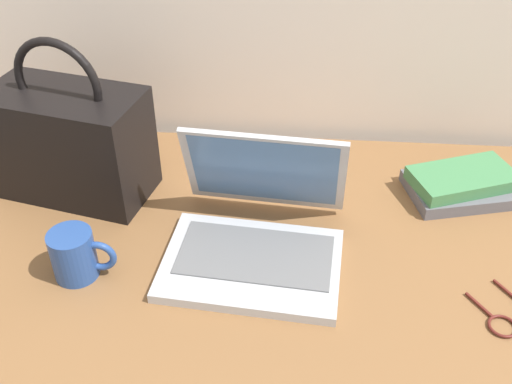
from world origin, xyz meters
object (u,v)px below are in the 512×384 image
object	(u,v)px
laptop	(256,231)
coffee_mug	(75,254)
handbag	(70,141)
book_stack	(461,184)

from	to	relation	value
laptop	coffee_mug	xyz separation A→B (m)	(-0.30, -0.09, 0.00)
laptop	handbag	world-z (taller)	handbag
coffee_mug	book_stack	xyz separation A→B (m)	(0.71, 0.29, -0.02)
laptop	handbag	distance (m)	0.42
coffee_mug	handbag	bearing A→B (deg)	107.50
laptop	book_stack	world-z (taller)	laptop
laptop	handbag	xyz separation A→B (m)	(-0.38, 0.16, 0.07)
book_stack	handbag	bearing A→B (deg)	-177.00
coffee_mug	book_stack	bearing A→B (deg)	22.15
handbag	book_stack	xyz separation A→B (m)	(0.78, 0.04, -0.09)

